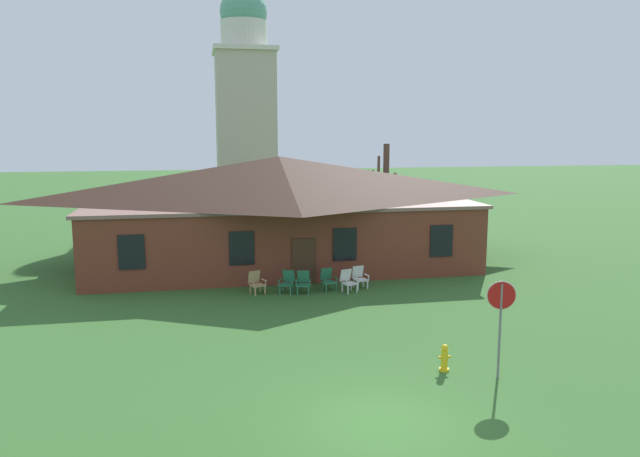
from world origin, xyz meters
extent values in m
plane|color=#336028|center=(0.00, 0.00, 0.00)|extent=(200.00, 200.00, 0.00)
cube|color=brown|center=(0.00, 18.50, 1.60)|extent=(18.60, 10.00, 3.20)
cube|color=#835E55|center=(0.00, 18.50, 3.28)|extent=(18.97, 10.20, 0.16)
pyramid|color=#382319|center=(0.00, 18.50, 4.46)|extent=(19.34, 10.40, 2.19)
cube|color=black|center=(-6.97, 13.47, 1.76)|extent=(1.10, 0.06, 1.50)
cube|color=black|center=(-2.32, 13.47, 1.76)|extent=(1.10, 0.06, 1.50)
cube|color=black|center=(2.32, 13.47, 1.76)|extent=(1.10, 0.06, 1.50)
cube|color=black|center=(6.97, 13.47, 1.76)|extent=(1.10, 0.06, 1.50)
cube|color=#422819|center=(0.43, 13.47, 1.05)|extent=(1.10, 0.06, 2.10)
cube|color=#BCB29E|center=(-0.08, 39.35, 6.63)|extent=(4.80, 4.80, 13.26)
cube|color=silver|center=(-0.08, 39.35, 13.44)|extent=(5.18, 5.18, 0.36)
cylinder|color=silver|center=(-0.08, 39.35, 14.72)|extent=(3.80, 3.80, 2.20)
sphere|color=#569E84|center=(-0.08, 39.35, 16.49)|extent=(3.88, 3.88, 3.88)
cylinder|color=slate|center=(3.96, 1.95, 1.35)|extent=(0.07, 0.07, 2.70)
cylinder|color=white|center=(3.96, 1.96, 2.38)|extent=(0.79, 0.20, 0.81)
cylinder|color=#B71414|center=(3.95, 1.94, 2.38)|extent=(0.74, 0.19, 0.76)
cube|color=tan|center=(-1.48, 12.06, 0.18)|extent=(0.07, 0.07, 0.36)
cube|color=tan|center=(-1.90, 11.89, 0.18)|extent=(0.07, 0.07, 0.36)
cube|color=tan|center=(-1.65, 12.47, 0.18)|extent=(0.07, 0.07, 0.36)
cube|color=tan|center=(-2.07, 12.30, 0.18)|extent=(0.07, 0.07, 0.36)
cube|color=tan|center=(-1.78, 12.18, 0.39)|extent=(0.70, 0.69, 0.05)
cube|color=tan|center=(-1.89, 12.47, 0.69)|extent=(0.55, 0.37, 0.54)
cube|color=tan|center=(-1.50, 12.27, 0.58)|extent=(0.23, 0.46, 0.03)
cube|color=tan|center=(-1.44, 12.12, 0.47)|extent=(0.05, 0.05, 0.22)
cube|color=tan|center=(-2.04, 12.05, 0.58)|extent=(0.23, 0.46, 0.03)
cube|color=tan|center=(-1.97, 11.90, 0.47)|extent=(0.05, 0.05, 0.22)
cube|color=#28704C|center=(-0.43, 11.76, 0.18)|extent=(0.07, 0.07, 0.36)
cube|color=#28704C|center=(-0.85, 11.95, 0.18)|extent=(0.07, 0.07, 0.36)
cube|color=#28704C|center=(-0.24, 12.16, 0.18)|extent=(0.07, 0.07, 0.36)
cube|color=#28704C|center=(-0.66, 12.36, 0.18)|extent=(0.07, 0.07, 0.36)
cube|color=#28704C|center=(-0.54, 12.06, 0.39)|extent=(0.71, 0.70, 0.05)
cube|color=#28704C|center=(-0.41, 12.34, 0.69)|extent=(0.55, 0.39, 0.54)
cube|color=#28704C|center=(-0.29, 11.92, 0.58)|extent=(0.25, 0.45, 0.03)
cube|color=#28704C|center=(-0.36, 11.77, 0.47)|extent=(0.05, 0.05, 0.22)
cube|color=#28704C|center=(-0.82, 12.16, 0.58)|extent=(0.25, 0.45, 0.03)
cube|color=#28704C|center=(-0.88, 12.02, 0.47)|extent=(0.05, 0.05, 0.22)
cube|color=#28704C|center=(0.30, 11.55, 0.18)|extent=(0.06, 0.06, 0.36)
cube|color=#28704C|center=(-0.15, 11.64, 0.18)|extent=(0.06, 0.06, 0.36)
cube|color=#28704C|center=(0.39, 11.98, 0.18)|extent=(0.06, 0.06, 0.36)
cube|color=#28704C|center=(-0.06, 12.07, 0.18)|extent=(0.06, 0.06, 0.36)
cube|color=#28704C|center=(0.12, 11.81, 0.39)|extent=(0.63, 0.61, 0.05)
cube|color=#28704C|center=(0.18, 12.11, 0.69)|extent=(0.54, 0.29, 0.54)
cube|color=#28704C|center=(0.40, 11.73, 0.58)|extent=(0.15, 0.47, 0.03)
cube|color=#28704C|center=(0.37, 11.57, 0.47)|extent=(0.05, 0.05, 0.22)
cube|color=#28704C|center=(-0.17, 11.84, 0.58)|extent=(0.15, 0.47, 0.03)
cube|color=#28704C|center=(-0.20, 11.69, 0.47)|extent=(0.05, 0.05, 0.22)
cube|color=#28704C|center=(1.57, 11.94, 0.18)|extent=(0.06, 0.06, 0.36)
cube|color=#28704C|center=(1.13, 11.84, 0.18)|extent=(0.06, 0.06, 0.36)
cube|color=#28704C|center=(1.48, 12.37, 0.18)|extent=(0.06, 0.06, 0.36)
cube|color=#28704C|center=(1.03, 12.28, 0.18)|extent=(0.06, 0.06, 0.36)
cube|color=#28704C|center=(1.30, 12.11, 0.39)|extent=(0.64, 0.62, 0.05)
cube|color=#28704C|center=(1.24, 12.41, 0.69)|extent=(0.54, 0.29, 0.54)
cube|color=#28704C|center=(1.59, 12.15, 0.58)|extent=(0.16, 0.47, 0.03)
cube|color=#28704C|center=(1.63, 11.99, 0.47)|extent=(0.05, 0.05, 0.22)
cube|color=#28704C|center=(1.02, 12.03, 0.58)|extent=(0.16, 0.47, 0.03)
cube|color=#28704C|center=(1.06, 11.87, 0.47)|extent=(0.05, 0.05, 0.22)
cube|color=silver|center=(2.41, 11.56, 0.18)|extent=(0.06, 0.06, 0.36)
cube|color=silver|center=(1.98, 11.41, 0.18)|extent=(0.06, 0.06, 0.36)
cube|color=silver|center=(2.26, 11.98, 0.18)|extent=(0.06, 0.06, 0.36)
cube|color=silver|center=(1.83, 11.82, 0.18)|extent=(0.06, 0.06, 0.36)
cube|color=silver|center=(2.12, 11.69, 0.39)|extent=(0.68, 0.67, 0.05)
cube|color=silver|center=(2.01, 11.99, 0.69)|extent=(0.55, 0.35, 0.54)
cube|color=silver|center=(2.40, 11.77, 0.58)|extent=(0.21, 0.46, 0.03)
cube|color=silver|center=(2.45, 11.62, 0.47)|extent=(0.05, 0.05, 0.22)
cube|color=silver|center=(1.85, 11.58, 0.58)|extent=(0.21, 0.46, 0.03)
cube|color=silver|center=(1.91, 11.42, 0.47)|extent=(0.05, 0.05, 0.22)
cube|color=silver|center=(3.02, 12.07, 0.18)|extent=(0.06, 0.06, 0.36)
cube|color=silver|center=(2.57, 11.98, 0.18)|extent=(0.06, 0.06, 0.36)
cube|color=silver|center=(2.94, 12.50, 0.18)|extent=(0.06, 0.06, 0.36)
cube|color=silver|center=(2.49, 12.42, 0.18)|extent=(0.06, 0.06, 0.36)
cube|color=silver|center=(2.75, 12.24, 0.39)|extent=(0.63, 0.61, 0.05)
cube|color=silver|center=(2.69, 12.55, 0.69)|extent=(0.54, 0.28, 0.54)
cube|color=silver|center=(3.04, 12.28, 0.58)|extent=(0.15, 0.47, 0.03)
cube|color=silver|center=(3.07, 12.12, 0.47)|extent=(0.05, 0.05, 0.22)
cube|color=silver|center=(2.47, 12.17, 0.58)|extent=(0.15, 0.47, 0.03)
cube|color=silver|center=(2.50, 12.01, 0.47)|extent=(0.05, 0.05, 0.22)
cylinder|color=brown|center=(6.81, 21.73, 3.06)|extent=(0.36, 0.36, 6.12)
cylinder|color=brown|center=(6.35, 21.39, 4.06)|extent=(0.87, 1.11, 1.08)
cylinder|color=brown|center=(6.11, 21.42, 3.94)|extent=(0.80, 1.55, 1.30)
cylinder|color=brown|center=(6.38, 21.87, 4.49)|extent=(0.47, 1.04, 1.79)
cylinder|color=brown|center=(7.15, 21.94, 3.81)|extent=(0.62, 0.88, 1.27)
cylinder|color=gold|center=(2.68, 2.72, 0.04)|extent=(0.28, 0.28, 0.08)
cylinder|color=gold|center=(2.68, 2.72, 0.36)|extent=(0.20, 0.20, 0.55)
sphere|color=gold|center=(2.68, 2.72, 0.69)|extent=(0.20, 0.20, 0.20)
cylinder|color=gold|center=(2.55, 2.72, 0.41)|extent=(0.10, 0.08, 0.08)
cylinder|color=gold|center=(2.81, 2.72, 0.41)|extent=(0.10, 0.08, 0.08)
camera|label=1|loc=(-4.06, -12.93, 6.79)|focal=34.22mm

